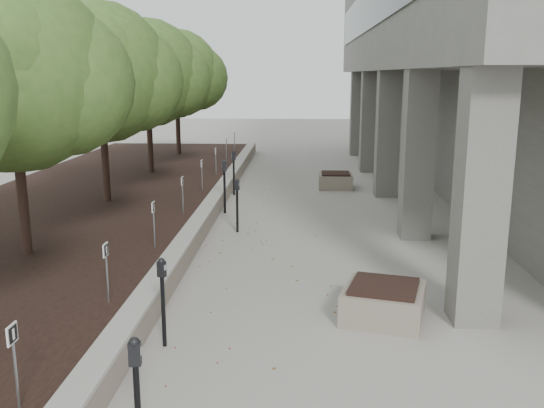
% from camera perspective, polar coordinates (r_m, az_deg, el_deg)
% --- Properties ---
extents(ground, '(90.00, 90.00, 0.00)m').
position_cam_1_polar(ground, '(8.95, -1.51, -13.28)').
color(ground, gray).
rests_on(ground, ground).
extents(retaining_wall, '(0.39, 26.00, 0.50)m').
position_cam_1_polar(retaining_wall, '(17.59, -5.30, 0.46)').
color(retaining_wall, gray).
rests_on(retaining_wall, ground).
extents(planting_bed, '(7.00, 26.00, 0.40)m').
position_cam_1_polar(planting_bed, '(18.47, -16.66, 0.40)').
color(planting_bed, black).
rests_on(planting_bed, ground).
extents(crabapple_tree_2, '(4.60, 4.00, 5.44)m').
position_cam_1_polar(crabapple_tree_2, '(12.32, -23.58, 7.86)').
color(crabapple_tree_2, '#3B5F24').
rests_on(crabapple_tree_2, planting_bed).
extents(crabapple_tree_3, '(4.60, 4.00, 5.44)m').
position_cam_1_polar(crabapple_tree_3, '(16.94, -16.13, 9.37)').
color(crabapple_tree_3, '#3B5F24').
rests_on(crabapple_tree_3, planting_bed).
extents(crabapple_tree_4, '(4.60, 4.00, 5.44)m').
position_cam_1_polar(crabapple_tree_4, '(21.74, -11.89, 10.15)').
color(crabapple_tree_4, '#3B5F24').
rests_on(crabapple_tree_4, planting_bed).
extents(crabapple_tree_5, '(4.60, 4.00, 5.44)m').
position_cam_1_polar(crabapple_tree_5, '(26.61, -9.18, 10.63)').
color(crabapple_tree_5, '#3B5F24').
rests_on(crabapple_tree_5, planting_bed).
extents(parking_sign_1, '(0.04, 0.22, 0.96)m').
position_cam_1_polar(parking_sign_1, '(6.96, -23.54, -14.23)').
color(parking_sign_1, black).
rests_on(parking_sign_1, planting_bed).
extents(parking_sign_2, '(0.04, 0.22, 0.96)m').
position_cam_1_polar(parking_sign_2, '(9.52, -15.65, -6.43)').
color(parking_sign_2, black).
rests_on(parking_sign_2, planting_bed).
extents(parking_sign_3, '(0.04, 0.22, 0.96)m').
position_cam_1_polar(parking_sign_3, '(12.29, -11.32, -1.97)').
color(parking_sign_3, black).
rests_on(parking_sign_3, planting_bed).
extents(parking_sign_4, '(0.04, 0.22, 0.96)m').
position_cam_1_polar(parking_sign_4, '(15.14, -8.62, 0.84)').
color(parking_sign_4, black).
rests_on(parking_sign_4, planting_bed).
extents(parking_sign_5, '(0.04, 0.22, 0.96)m').
position_cam_1_polar(parking_sign_5, '(18.04, -6.78, 2.75)').
color(parking_sign_5, black).
rests_on(parking_sign_5, planting_bed).
extents(parking_sign_6, '(0.04, 0.22, 0.96)m').
position_cam_1_polar(parking_sign_6, '(20.97, -5.44, 4.13)').
color(parking_sign_6, black).
rests_on(parking_sign_6, planting_bed).
extents(parking_sign_7, '(0.04, 0.22, 0.96)m').
position_cam_1_polar(parking_sign_7, '(23.91, -4.44, 5.17)').
color(parking_sign_7, black).
rests_on(parking_sign_7, planting_bed).
extents(parking_sign_8, '(0.04, 0.22, 0.96)m').
position_cam_1_polar(parking_sign_8, '(26.87, -3.65, 5.98)').
color(parking_sign_8, black).
rests_on(parking_sign_8, planting_bed).
extents(parking_meter_1, '(0.15, 0.11, 1.41)m').
position_cam_1_polar(parking_meter_1, '(6.30, -12.86, -18.23)').
color(parking_meter_1, black).
rests_on(parking_meter_1, ground).
extents(parking_meter_2, '(0.16, 0.13, 1.35)m').
position_cam_1_polar(parking_meter_2, '(8.73, -10.48, -9.34)').
color(parking_meter_2, black).
rests_on(parking_meter_2, ground).
extents(parking_meter_3, '(0.15, 0.12, 1.37)m').
position_cam_1_polar(parking_meter_3, '(14.72, -3.38, -0.14)').
color(parking_meter_3, black).
rests_on(parking_meter_3, ground).
extents(parking_meter_4, '(0.18, 0.15, 1.52)m').
position_cam_1_polar(parking_meter_4, '(16.77, -4.61, 1.67)').
color(parking_meter_4, black).
rests_on(parking_meter_4, ground).
extents(parking_meter_5, '(0.17, 0.14, 1.46)m').
position_cam_1_polar(parking_meter_5, '(19.32, -3.71, 3.01)').
color(parking_meter_5, black).
rests_on(parking_meter_5, ground).
extents(planter_front, '(1.53, 1.53, 0.58)m').
position_cam_1_polar(planter_front, '(9.82, 10.72, -9.24)').
color(planter_front, gray).
rests_on(planter_front, ground).
extents(planter_back, '(1.18, 1.18, 0.54)m').
position_cam_1_polar(planter_back, '(20.69, 6.14, 2.30)').
color(planter_back, gray).
rests_on(planter_back, ground).
extents(berry_scatter, '(3.30, 14.10, 0.02)m').
position_cam_1_polar(berry_scatter, '(13.62, -0.39, -4.08)').
color(berry_scatter, maroon).
rests_on(berry_scatter, ground).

